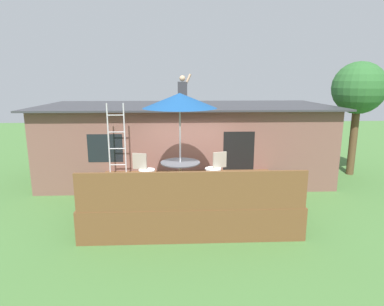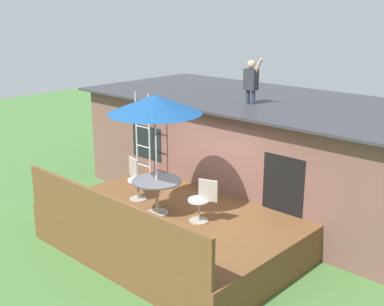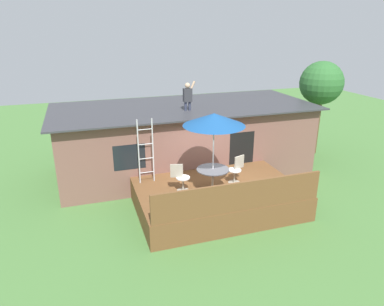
# 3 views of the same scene
# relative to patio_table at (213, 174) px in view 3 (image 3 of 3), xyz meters

# --- Properties ---
(ground_plane) EXTENTS (40.00, 40.00, 0.00)m
(ground_plane) POSITION_rel_patio_table_xyz_m (0.25, 0.25, -1.39)
(ground_plane) COLOR #477538
(house) EXTENTS (10.50, 4.50, 2.75)m
(house) POSITION_rel_patio_table_xyz_m (0.25, 3.85, -0.01)
(house) COLOR brown
(house) RESTS_ON ground
(deck) EXTENTS (5.26, 3.56, 0.80)m
(deck) POSITION_rel_patio_table_xyz_m (0.25, 0.25, -0.99)
(deck) COLOR brown
(deck) RESTS_ON ground
(deck_railing) EXTENTS (5.16, 0.08, 0.90)m
(deck_railing) POSITION_rel_patio_table_xyz_m (0.25, -1.48, -0.14)
(deck_railing) COLOR brown
(deck_railing) RESTS_ON deck
(patio_table) EXTENTS (1.04, 1.04, 0.74)m
(patio_table) POSITION_rel_patio_table_xyz_m (0.00, 0.00, 0.00)
(patio_table) COLOR #A59E8C
(patio_table) RESTS_ON deck
(patio_umbrella) EXTENTS (1.90, 1.90, 2.54)m
(patio_umbrella) POSITION_rel_patio_table_xyz_m (0.00, -0.00, 1.76)
(patio_umbrella) COLOR silver
(patio_umbrella) RESTS_ON deck
(step_ladder) EXTENTS (0.52, 0.04, 2.20)m
(step_ladder) POSITION_rel_patio_table_xyz_m (-1.87, 1.30, 0.51)
(step_ladder) COLOR silver
(step_ladder) RESTS_ON deck
(person_figure) EXTENTS (0.47, 0.20, 1.11)m
(person_figure) POSITION_rel_patio_table_xyz_m (0.13, 3.02, 1.97)
(person_figure) COLOR #33384C
(person_figure) RESTS_ON house
(patio_chair_left) EXTENTS (0.61, 0.44, 0.92)m
(patio_chair_left) POSITION_rel_patio_table_xyz_m (-0.98, 0.28, -0.13)
(patio_chair_left) COLOR #A59E8C
(patio_chair_left) RESTS_ON deck
(patio_chair_right) EXTENTS (0.60, 0.44, 0.92)m
(patio_chair_right) POSITION_rel_patio_table_xyz_m (0.97, 0.34, -0.13)
(patio_chair_right) COLOR #A59E8C
(patio_chair_right) RESTS_ON deck
(backyard_tree) EXTENTS (1.95, 1.95, 4.33)m
(backyard_tree) POSITION_rel_patio_table_xyz_m (6.74, 3.86, 1.91)
(backyard_tree) COLOR brown
(backyard_tree) RESTS_ON ground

